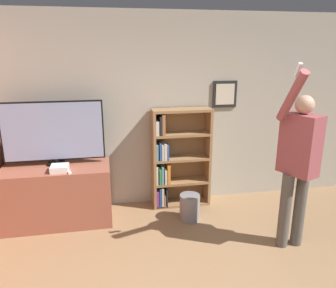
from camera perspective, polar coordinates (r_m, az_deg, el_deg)
The scene contains 8 objects.
wall_back at distance 4.65m, azimuth -0.00°, elevation 5.67°, with size 6.48×0.09×2.70m.
tv_ledge at distance 4.53m, azimuth -18.56°, elevation -8.40°, with size 1.35×0.61×0.76m.
television at distance 4.37m, azimuth -19.33°, elevation 1.91°, with size 1.25×0.22×0.82m.
game_console at distance 4.22m, azimuth -18.35°, elevation -4.04°, with size 0.21×0.20×0.08m.
remote_loose at distance 4.16m, azimuth -16.95°, elevation -4.61°, with size 0.09×0.14×0.02m.
bookshelf at distance 4.66m, azimuth 1.30°, elevation -2.74°, with size 0.82×0.28×1.42m.
person at distance 3.82m, azimuth 21.79°, elevation -2.44°, with size 0.55×0.56×2.09m.
waste_bin at distance 4.45m, azimuth 3.80°, elevation -10.93°, with size 0.27×0.27×0.35m.
Camera 1 is at (-0.83, -1.86, 2.21)m, focal length 35.00 mm.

